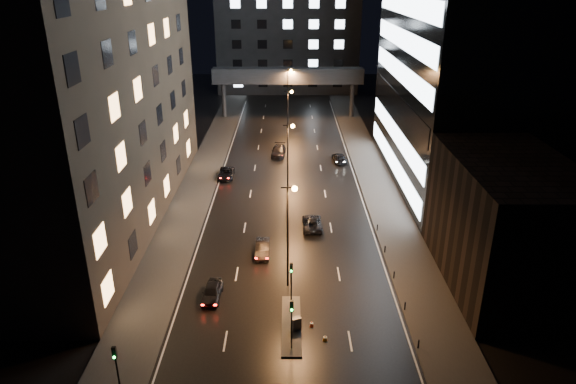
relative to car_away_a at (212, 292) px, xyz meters
name	(u,v)px	position (x,y,z in m)	size (l,w,h in m)	color
ground	(288,168)	(6.82, 34.05, -0.67)	(160.00, 160.00, 0.00)	black
sidewalk_left	(200,179)	(-5.68, 29.05, -0.60)	(5.00, 110.00, 0.15)	#383533
sidewalk_right	(375,179)	(19.32, 29.05, -0.60)	(5.00, 110.00, 0.15)	#383533
building_left	(80,45)	(-15.68, 18.05, 19.33)	(15.00, 48.00, 40.00)	#2D2319
building_right_low	(506,224)	(26.82, 3.05, 5.33)	(10.00, 18.00, 12.00)	black
building_right_glass	(484,13)	(31.82, 30.05, 21.83)	(20.00, 36.00, 45.00)	black
building_far	(288,39)	(6.82, 92.05, 11.83)	(34.00, 14.00, 25.00)	#333335
skybridge	(288,76)	(6.82, 64.05, 7.67)	(30.00, 3.00, 10.00)	#333335
median_island	(291,325)	(7.12, -3.95, -0.60)	(1.60, 8.00, 0.15)	#383533
traffic_signal_near	(291,278)	(7.12, -1.46, 2.42)	(0.28, 0.34, 4.40)	black
traffic_signal_far	(292,317)	(7.12, -6.96, 2.42)	(0.28, 0.34, 4.40)	black
traffic_signal_corner	(116,365)	(-4.68, -11.96, 2.27)	(0.28, 0.34, 4.40)	black
bollard_row	(399,290)	(17.02, 0.55, -0.22)	(0.12, 25.12, 0.90)	black
streetlight_near	(290,224)	(6.98, 2.05, 5.83)	(1.45, 0.50, 10.15)	black
streetlight_mid_a	(289,152)	(6.98, 22.05, 5.83)	(1.45, 0.50, 10.15)	black
streetlight_mid_b	(289,113)	(6.98, 42.05, 5.83)	(1.45, 0.50, 10.15)	black
streetlight_far	(289,88)	(6.98, 62.05, 5.83)	(1.45, 0.50, 10.15)	black
car_away_a	(212,292)	(0.00, 0.00, 0.00)	(1.59, 3.94, 1.34)	black
car_away_b	(263,248)	(4.18, 7.93, 0.01)	(1.43, 4.11, 1.35)	black
car_away_c	(226,173)	(-2.09, 30.02, -0.02)	(2.16, 4.68, 1.30)	black
car_away_d	(279,151)	(5.32, 39.83, 0.08)	(2.12, 5.21, 1.51)	black
car_toward_a	(312,223)	(9.64, 14.02, -0.02)	(2.15, 4.66, 1.30)	black
car_toward_b	(339,158)	(14.88, 36.81, -0.01)	(1.84, 4.53, 1.32)	black
utility_cabinet	(296,323)	(7.52, -4.63, 0.04)	(0.76, 0.46, 1.13)	#525255
cone_a	(325,338)	(9.82, -5.87, -0.42)	(0.40, 0.40, 0.49)	orange
cone_b	(312,324)	(8.81, -4.10, -0.39)	(0.34, 0.34, 0.56)	#FF3C0D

